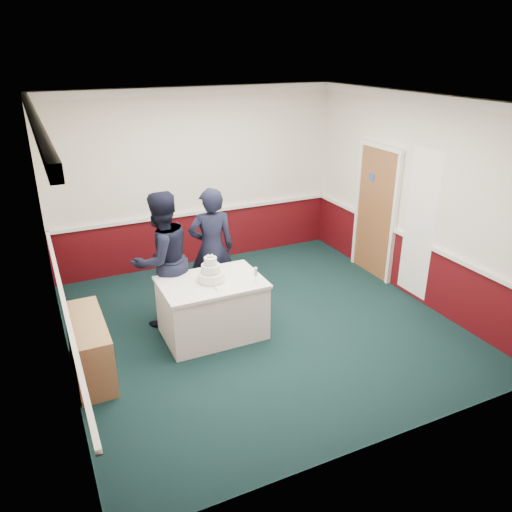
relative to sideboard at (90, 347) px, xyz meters
name	(u,v)px	position (x,y,z in m)	size (l,w,h in m)	color
ground	(261,325)	(2.28, 0.15, -0.35)	(5.00, 5.00, 0.00)	black
room_shell	(247,176)	(2.36, 0.76, 1.62)	(5.00, 5.00, 3.00)	silver
sideboard	(90,347)	(0.00, 0.00, 0.00)	(0.41, 1.20, 0.70)	tan
cake_table	(212,307)	(1.60, 0.21, 0.05)	(1.32, 0.92, 0.79)	white
wedding_cake	(211,273)	(1.60, 0.21, 0.55)	(0.35, 0.35, 0.36)	white
cake_knife	(214,287)	(1.57, 0.01, 0.44)	(0.01, 0.22, 0.01)	silver
champagne_flute	(256,273)	(2.10, -0.07, 0.58)	(0.05, 0.05, 0.21)	silver
person_man	(162,260)	(1.12, 0.82, 0.59)	(0.91, 0.71, 1.88)	black
person_woman	(212,249)	(1.90, 0.99, 0.55)	(0.66, 0.43, 1.80)	black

